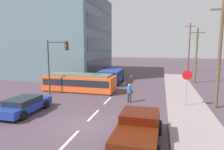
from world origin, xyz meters
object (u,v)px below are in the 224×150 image
object	(u,v)px
stop_sign	(187,81)
utility_pole_near	(220,54)
traffic_light_mast	(56,58)
parked_sedan_mid	(82,79)
parked_sedan_furthest	(105,69)
utility_pole_far	(189,47)
pedestrian_crossing	(129,92)
parked_sedan_far	(92,73)
parked_sedan_near	(24,105)
city_bus	(112,75)
streetcar_tram	(79,82)
pickup_truck_parked	(138,129)
utility_pole_mid	(196,55)

from	to	relation	value
stop_sign	utility_pole_near	size ratio (longest dim) A/B	0.35
traffic_light_mast	parked_sedan_mid	bearing A→B (deg)	86.82
parked_sedan_furthest	utility_pole_far	world-z (taller)	utility_pole_far
pedestrian_crossing	parked_sedan_far	bearing A→B (deg)	121.45
parked_sedan_mid	parked_sedan_far	xyz separation A→B (m)	(-0.49, 5.62, -0.00)
pedestrian_crossing	parked_sedan_near	world-z (taller)	pedestrian_crossing
utility_pole_far	city_bus	bearing A→B (deg)	-128.31
parked_sedan_far	parked_sedan_furthest	world-z (taller)	same
stop_sign	utility_pole_far	bearing A→B (deg)	82.83
stop_sign	streetcar_tram	bearing A→B (deg)	162.21
pedestrian_crossing	parked_sedan_mid	world-z (taller)	pedestrian_crossing
streetcar_tram	parked_sedan_furthest	world-z (taller)	streetcar_tram
pickup_truck_parked	parked_sedan_far	size ratio (longest dim) A/B	1.19
city_bus	traffic_light_mast	bearing A→B (deg)	-117.56
streetcar_tram	stop_sign	world-z (taller)	stop_sign
utility_pole_near	utility_pole_far	world-z (taller)	utility_pole_far
parked_sedan_far	stop_sign	bearing A→B (deg)	-46.33
utility_pole_near	utility_pole_mid	distance (m)	11.23
traffic_light_mast	utility_pole_far	distance (m)	26.50
traffic_light_mast	utility_pole_near	xyz separation A→B (m)	(14.60, -1.00, 0.55)
parked_sedan_furthest	utility_pole_mid	bearing A→B (deg)	-25.83
parked_sedan_furthest	traffic_light_mast	world-z (taller)	traffic_light_mast
utility_pole_mid	parked_sedan_far	bearing A→B (deg)	174.75
stop_sign	utility_pole_mid	world-z (taller)	utility_pole_mid
pedestrian_crossing	parked_sedan_mid	xyz separation A→B (m)	(-7.24, 7.02, -0.32)
pedestrian_crossing	parked_sedan_near	xyz separation A→B (m)	(-7.18, -4.62, -0.32)
city_bus	utility_pole_near	bearing A→B (deg)	-38.37
city_bus	parked_sedan_near	size ratio (longest dim) A/B	1.14
parked_sedan_furthest	traffic_light_mast	size ratio (longest dim) A/B	0.81
pedestrian_crossing	parked_sedan_mid	distance (m)	10.09
parked_sedan_furthest	parked_sedan_near	bearing A→B (deg)	-90.07
pedestrian_crossing	stop_sign	distance (m)	4.85
pedestrian_crossing	city_bus	bearing A→B (deg)	113.31
pedestrian_crossing	utility_pole_far	xyz separation A→B (m)	(7.58, 22.77, 3.72)
streetcar_tram	stop_sign	size ratio (longest dim) A/B	2.71
city_bus	utility_pole_near	world-z (taller)	utility_pole_near
parked_sedan_furthest	stop_sign	distance (m)	22.03
pedestrian_crossing	stop_sign	size ratio (longest dim) A/B	0.58
utility_pole_near	parked_sedan_near	bearing A→B (deg)	-161.76
stop_sign	utility_pole_near	xyz separation A→B (m)	(2.35, 0.41, 2.13)
stop_sign	pickup_truck_parked	bearing A→B (deg)	-113.35
pedestrian_crossing	utility_pole_near	bearing A→B (deg)	0.48
city_bus	utility_pole_near	distance (m)	14.04
traffic_light_mast	utility_pole_near	distance (m)	14.64
parked_sedan_furthest	utility_pole_mid	xyz separation A→B (m)	(14.23, -6.89, 3.14)
pedestrian_crossing	traffic_light_mast	xyz separation A→B (m)	(-7.57, 1.06, 2.83)
traffic_light_mast	utility_pole_mid	distance (m)	17.87
utility_pole_near	utility_pole_far	bearing A→B (deg)	88.59
utility_pole_near	utility_pole_far	size ratio (longest dim) A/B	0.93
pickup_truck_parked	parked_sedan_mid	size ratio (longest dim) A/B	1.11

